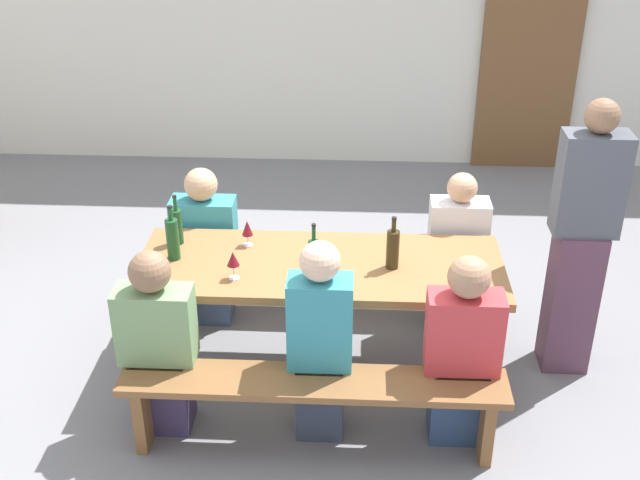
{
  "coord_description": "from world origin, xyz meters",
  "views": [
    {
      "loc": [
        0.21,
        -4.01,
        3.0
      ],
      "look_at": [
        0.0,
        0.0,
        0.9
      ],
      "focal_mm": 44.71,
      "sensor_mm": 36.0,
      "label": 1
    }
  ],
  "objects_px": {
    "wine_bottle_2": "(173,238)",
    "seated_guest_near_2": "(462,354)",
    "wine_glass_1": "(247,229)",
    "seated_guest_far_0": "(206,250)",
    "bench_far": "(325,263)",
    "seated_guest_far_1": "(456,256)",
    "wine_bottle_0": "(393,248)",
    "wine_glass_0": "(233,260)",
    "seated_guest_near_1": "(320,344)",
    "wine_bottle_1": "(177,226)",
    "standing_host": "(580,245)",
    "tasting_table": "(320,275)",
    "wine_bottle_3": "(314,256)",
    "seated_guest_near_0": "(158,346)",
    "bench_near": "(313,394)",
    "wooden_door": "(529,60)"
  },
  "relations": [
    {
      "from": "wine_bottle_2",
      "to": "seated_guest_near_2",
      "type": "relative_size",
      "value": 0.31
    },
    {
      "from": "wine_glass_1",
      "to": "seated_guest_far_0",
      "type": "distance_m",
      "value": 0.6
    },
    {
      "from": "bench_far",
      "to": "seated_guest_far_1",
      "type": "xyz_separation_m",
      "value": [
        0.85,
        -0.15,
        0.16
      ]
    },
    {
      "from": "wine_bottle_2",
      "to": "seated_guest_far_1",
      "type": "bearing_deg",
      "value": 17.48
    },
    {
      "from": "bench_far",
      "to": "wine_bottle_0",
      "type": "distance_m",
      "value": 0.98
    },
    {
      "from": "wine_glass_1",
      "to": "wine_glass_0",
      "type": "bearing_deg",
      "value": -93.75
    },
    {
      "from": "seated_guest_near_1",
      "to": "bench_far",
      "type": "bearing_deg",
      "value": 1.33
    },
    {
      "from": "wine_glass_0",
      "to": "wine_glass_1",
      "type": "relative_size",
      "value": 1.02
    },
    {
      "from": "wine_bottle_2",
      "to": "wine_glass_1",
      "type": "relative_size",
      "value": 2.06
    },
    {
      "from": "wine_bottle_1",
      "to": "standing_host",
      "type": "distance_m",
      "value": 2.37
    },
    {
      "from": "wine_bottle_1",
      "to": "seated_guest_near_1",
      "type": "bearing_deg",
      "value": -40.0
    },
    {
      "from": "tasting_table",
      "to": "wine_glass_0",
      "type": "bearing_deg",
      "value": -156.88
    },
    {
      "from": "wine_bottle_3",
      "to": "seated_guest_near_0",
      "type": "height_order",
      "value": "seated_guest_near_0"
    },
    {
      "from": "wine_glass_0",
      "to": "standing_host",
      "type": "height_order",
      "value": "standing_host"
    },
    {
      "from": "wine_bottle_0",
      "to": "seated_guest_near_1",
      "type": "distance_m",
      "value": 0.72
    },
    {
      "from": "wine_bottle_3",
      "to": "seated_guest_far_0",
      "type": "xyz_separation_m",
      "value": [
        -0.75,
        0.66,
        -0.34
      ]
    },
    {
      "from": "bench_far",
      "to": "seated_guest_near_0",
      "type": "bearing_deg",
      "value": -123.94
    },
    {
      "from": "bench_near",
      "to": "seated_guest_far_1",
      "type": "xyz_separation_m",
      "value": [
        0.85,
        1.25,
        0.16
      ]
    },
    {
      "from": "seated_guest_far_1",
      "to": "wooden_door",
      "type": "bearing_deg",
      "value": 162.24
    },
    {
      "from": "standing_host",
      "to": "seated_guest_near_2",
      "type": "bearing_deg",
      "value": 43.29
    },
    {
      "from": "seated_guest_near_2",
      "to": "tasting_table",
      "type": "bearing_deg",
      "value": 54.65
    },
    {
      "from": "seated_guest_near_0",
      "to": "seated_guest_far_0",
      "type": "height_order",
      "value": "same"
    },
    {
      "from": "bench_near",
      "to": "seated_guest_near_2",
      "type": "relative_size",
      "value": 1.82
    },
    {
      "from": "wooden_door",
      "to": "bench_near",
      "type": "height_order",
      "value": "wooden_door"
    },
    {
      "from": "tasting_table",
      "to": "wine_glass_1",
      "type": "height_order",
      "value": "wine_glass_1"
    },
    {
      "from": "wine_bottle_0",
      "to": "wine_bottle_1",
      "type": "relative_size",
      "value": 1.01
    },
    {
      "from": "wine_bottle_3",
      "to": "seated_guest_near_0",
      "type": "xyz_separation_m",
      "value": [
        -0.81,
        -0.44,
        -0.34
      ]
    },
    {
      "from": "wine_bottle_0",
      "to": "seated_guest_near_0",
      "type": "distance_m",
      "value": 1.4
    },
    {
      "from": "bench_near",
      "to": "seated_guest_far_0",
      "type": "xyz_separation_m",
      "value": [
        -0.78,
        1.25,
        0.16
      ]
    },
    {
      "from": "bench_near",
      "to": "wine_bottle_0",
      "type": "relative_size",
      "value": 6.36
    },
    {
      "from": "seated_guest_near_2",
      "to": "wooden_door",
      "type": "bearing_deg",
      "value": -14.14
    },
    {
      "from": "wine_bottle_3",
      "to": "seated_guest_far_1",
      "type": "bearing_deg",
      "value": 36.81
    },
    {
      "from": "seated_guest_near_1",
      "to": "seated_guest_far_1",
      "type": "distance_m",
      "value": 1.37
    },
    {
      "from": "seated_guest_near_1",
      "to": "bench_near",
      "type": "bearing_deg",
      "value": 169.06
    },
    {
      "from": "wine_bottle_0",
      "to": "wine_glass_1",
      "type": "distance_m",
      "value": 0.89
    },
    {
      "from": "bench_far",
      "to": "seated_guest_far_0",
      "type": "height_order",
      "value": "seated_guest_far_0"
    },
    {
      "from": "wine_bottle_3",
      "to": "seated_guest_near_1",
      "type": "relative_size",
      "value": 0.26
    },
    {
      "from": "wine_bottle_1",
      "to": "seated_guest_near_0",
      "type": "height_order",
      "value": "seated_guest_near_0"
    },
    {
      "from": "tasting_table",
      "to": "seated_guest_near_1",
      "type": "height_order",
      "value": "seated_guest_near_1"
    },
    {
      "from": "wine_bottle_3",
      "to": "wine_glass_0",
      "type": "relative_size",
      "value": 1.83
    },
    {
      "from": "tasting_table",
      "to": "wine_bottle_0",
      "type": "xyz_separation_m",
      "value": [
        0.41,
        -0.03,
        0.2
      ]
    },
    {
      "from": "wooden_door",
      "to": "wine_bottle_2",
      "type": "xyz_separation_m",
      "value": [
        -2.62,
        -3.4,
        -0.17
      ]
    },
    {
      "from": "wooden_door",
      "to": "bench_far",
      "type": "bearing_deg",
      "value": -123.14
    },
    {
      "from": "wine_bottle_2",
      "to": "seated_guest_far_1",
      "type": "xyz_separation_m",
      "value": [
        1.71,
        0.54,
        -0.36
      ]
    },
    {
      "from": "wine_bottle_0",
      "to": "seated_guest_far_0",
      "type": "height_order",
      "value": "seated_guest_far_0"
    },
    {
      "from": "seated_guest_near_2",
      "to": "seated_guest_near_1",
      "type": "bearing_deg",
      "value": 90.0
    },
    {
      "from": "bench_far",
      "to": "wine_bottle_0",
      "type": "bearing_deg",
      "value": -60.34
    },
    {
      "from": "wine_bottle_0",
      "to": "seated_guest_far_1",
      "type": "height_order",
      "value": "seated_guest_far_1"
    },
    {
      "from": "seated_guest_far_0",
      "to": "tasting_table",
      "type": "bearing_deg",
      "value": 54.9
    },
    {
      "from": "seated_guest_near_0",
      "to": "standing_host",
      "type": "bearing_deg",
      "value": -73.65
    }
  ]
}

